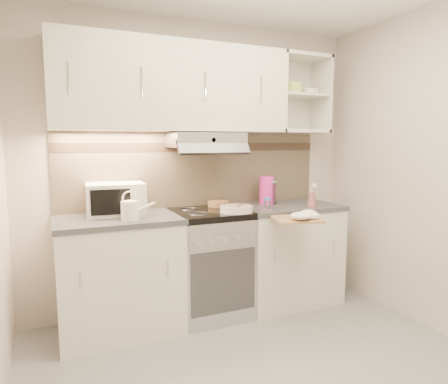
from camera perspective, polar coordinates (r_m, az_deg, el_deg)
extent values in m
plane|color=gray|center=(2.71, 7.67, -25.57)|extent=(3.00, 3.00, 0.00)
cube|color=beige|center=(3.55, -3.92, 3.69)|extent=(3.00, 0.04, 2.50)
cube|color=tan|center=(3.55, -3.87, 3.20)|extent=(2.40, 0.02, 0.64)
cube|color=#36271D|center=(3.53, -3.84, 6.43)|extent=(2.40, 0.01, 0.08)
cube|color=silver|center=(3.34, -7.15, 14.62)|extent=(1.90, 0.34, 0.70)
cube|color=silver|center=(3.86, 10.68, 13.52)|extent=(0.50, 0.34, 0.70)
cylinder|color=#A6D351|center=(3.82, 9.67, 14.37)|extent=(0.19, 0.19, 0.10)
cylinder|color=white|center=(3.93, 12.17, 13.78)|extent=(0.18, 0.18, 0.06)
cube|color=#B7B7BC|center=(3.36, -2.77, 7.42)|extent=(0.60, 0.40, 0.12)
cube|color=silver|center=(3.24, -14.73, -11.71)|extent=(0.90, 0.60, 0.86)
cube|color=#47474C|center=(3.12, -14.99, -3.86)|extent=(0.92, 0.62, 0.04)
cube|color=silver|center=(3.76, 8.75, -8.90)|extent=(0.90, 0.60, 0.86)
cube|color=#47474C|center=(3.66, 8.89, -2.11)|extent=(0.92, 0.62, 0.04)
cube|color=#B7B7BC|center=(3.43, -2.05, -10.49)|extent=(0.60, 0.58, 0.85)
cube|color=black|center=(3.32, -2.08, -3.06)|extent=(0.60, 0.60, 0.05)
cube|color=silver|center=(3.22, -15.23, -0.96)|extent=(0.46, 0.35, 0.25)
cube|color=black|center=(3.06, -14.76, -1.35)|extent=(0.29, 0.04, 0.19)
cylinder|color=white|center=(2.97, -13.26, -2.61)|extent=(0.13, 0.13, 0.14)
cone|color=white|center=(2.94, -11.36, -2.23)|extent=(0.18, 0.10, 0.11)
torus|color=white|center=(2.95, -13.31, -0.88)|extent=(0.11, 0.06, 0.11)
cylinder|color=white|center=(3.24, 1.77, -2.73)|extent=(0.27, 0.27, 0.02)
cylinder|color=white|center=(3.23, 1.77, -2.43)|extent=(0.27, 0.27, 0.02)
cylinder|color=white|center=(3.23, 1.77, -2.13)|extent=(0.27, 0.27, 0.02)
cube|color=silver|center=(3.23, 1.77, -1.94)|extent=(0.17, 0.08, 0.01)
cylinder|color=#946142|center=(3.51, -0.83, -1.70)|extent=(0.18, 0.18, 0.05)
cylinder|color=#E22699|center=(3.65, 6.08, 0.27)|extent=(0.13, 0.13, 0.26)
cube|color=#E22699|center=(3.69, 6.77, 0.84)|extent=(0.02, 0.04, 0.11)
cylinder|color=white|center=(3.67, 6.71, -0.17)|extent=(0.11, 0.11, 0.20)
cylinder|color=#B7B7BC|center=(3.66, 6.73, 1.52)|extent=(0.11, 0.11, 0.02)
cylinder|color=white|center=(3.42, 6.20, -1.74)|extent=(0.06, 0.06, 0.07)
cylinder|color=#2779C4|center=(3.42, 6.21, -0.98)|extent=(0.06, 0.06, 0.02)
cone|color=pink|center=(3.53, 12.43, -1.07)|extent=(0.08, 0.08, 0.14)
cube|color=tan|center=(3.15, 10.35, -3.85)|extent=(0.41, 0.38, 0.02)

